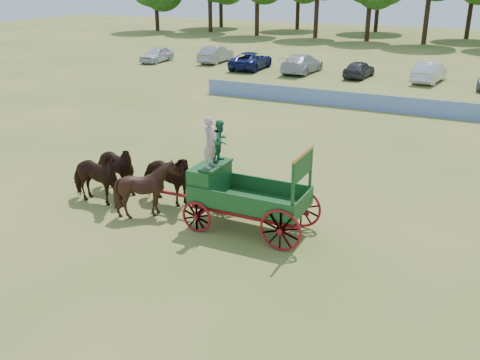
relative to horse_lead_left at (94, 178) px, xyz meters
name	(u,v)px	position (x,y,z in m)	size (l,w,h in m)	color
ground	(312,230)	(8.06, 1.39, -1.02)	(160.00, 160.00, 0.00)	#A98F4C
horse_lead_left	(94,178)	(0.00, 0.00, 0.00)	(1.10, 2.42, 2.05)	black
horse_lead_right	(113,169)	(0.00, 1.10, 0.00)	(1.10, 2.42, 2.05)	black
horse_wheel_left	(148,189)	(2.40, 0.00, 0.00)	(1.65, 1.86, 2.05)	black
horse_wheel_right	(165,179)	(2.40, 1.10, 0.00)	(1.10, 2.42, 2.05)	black
farm_dray	(230,181)	(5.37, 0.56, 0.60)	(6.00, 2.00, 3.85)	maroon
sponsor_banner	(391,104)	(7.06, 19.39, -0.50)	(26.00, 0.08, 1.05)	#1E44A4
parked_cars	(346,67)	(0.98, 30.81, -0.24)	(37.91, 7.46, 1.64)	silver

